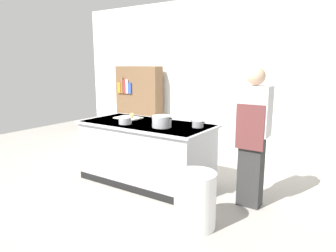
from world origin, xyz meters
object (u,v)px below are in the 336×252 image
(mixing_bowl, at_px, (125,121))
(trash_bin, at_px, (195,200))
(stock_pot, at_px, (162,121))
(bookshelf, at_px, (139,105))
(juice_cup, at_px, (163,117))
(onion, at_px, (132,115))
(sauce_pan, at_px, (198,124))
(person_chef, at_px, (253,134))

(mixing_bowl, distance_m, trash_bin, 1.67)
(stock_pot, distance_m, mixing_bowl, 0.58)
(stock_pot, xyz_separation_m, bookshelf, (-1.95, 1.92, -0.13))
(juice_cup, distance_m, bookshelf, 2.26)
(onion, distance_m, sauce_pan, 1.17)
(stock_pot, bearing_deg, person_chef, 9.76)
(person_chef, bearing_deg, trash_bin, 165.37)
(sauce_pan, distance_m, bookshelf, 2.89)
(onion, height_order, bookshelf, bookshelf)
(stock_pot, bearing_deg, juice_cup, 122.44)
(onion, height_order, person_chef, person_chef)
(bookshelf, bearing_deg, mixing_bowl, -55.67)
(stock_pot, bearing_deg, sauce_pan, 32.93)
(mixing_bowl, xyz_separation_m, trash_bin, (1.45, -0.54, -0.64))
(mixing_bowl, xyz_separation_m, juice_cup, (0.30, 0.52, 0.00))
(sauce_pan, height_order, trash_bin, sauce_pan)
(juice_cup, bearing_deg, sauce_pan, -12.51)
(onion, distance_m, stock_pot, 0.81)
(trash_bin, xyz_separation_m, person_chef, (0.32, 0.85, 0.60))
(bookshelf, bearing_deg, sauce_pan, -34.97)
(mixing_bowl, bearing_deg, sauce_pan, 20.63)
(juice_cup, relative_size, bookshelf, 0.06)
(stock_pot, xyz_separation_m, juice_cup, (-0.27, 0.42, -0.03))
(mixing_bowl, bearing_deg, trash_bin, -20.43)
(stock_pot, relative_size, juice_cup, 3.30)
(trash_bin, relative_size, bookshelf, 0.36)
(sauce_pan, xyz_separation_m, trash_bin, (0.47, -0.91, -0.64))
(trash_bin, bearing_deg, onion, 150.82)
(mixing_bowl, xyz_separation_m, person_chef, (1.77, 0.31, -0.03))
(mixing_bowl, height_order, juice_cup, juice_cup)
(trash_bin, bearing_deg, sauce_pan, 117.17)
(sauce_pan, bearing_deg, onion, 179.73)
(juice_cup, bearing_deg, person_chef, -8.25)
(person_chef, xyz_separation_m, bookshelf, (-3.15, 1.72, -0.06))
(mixing_bowl, distance_m, person_chef, 1.79)
(sauce_pan, height_order, person_chef, person_chef)
(juice_cup, distance_m, person_chef, 1.48)
(sauce_pan, bearing_deg, person_chef, -4.49)
(juice_cup, bearing_deg, onion, -163.67)
(stock_pot, relative_size, trash_bin, 0.53)
(onion, xyz_separation_m, sauce_pan, (1.17, -0.01, -0.01))
(onion, relative_size, stock_pot, 0.23)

